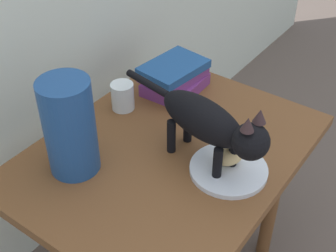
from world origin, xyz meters
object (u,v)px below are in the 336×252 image
(cat, at_px, (211,124))
(side_table, at_px, (168,166))
(bread_roll, at_px, (228,155))
(green_vase, at_px, (70,127))
(candle_jar, at_px, (123,98))
(book_stack, at_px, (174,77))
(plate, at_px, (229,169))

(cat, bearing_deg, side_table, 97.20)
(bread_roll, bearing_deg, green_vase, 125.64)
(cat, xyz_separation_m, green_vase, (-0.21, 0.28, -0.00))
(green_vase, bearing_deg, candle_jar, 14.24)
(book_stack, bearing_deg, cat, -130.59)
(cat, distance_m, book_stack, 0.38)
(side_table, xyz_separation_m, bread_roll, (0.03, -0.17, 0.10))
(green_vase, bearing_deg, bread_roll, -54.36)
(book_stack, xyz_separation_m, candle_jar, (-0.18, 0.07, -0.01))
(book_stack, bearing_deg, plate, -124.73)
(plate, bearing_deg, cat, 93.83)
(side_table, bearing_deg, bread_roll, -78.69)
(plate, xyz_separation_m, candle_jar, (0.06, 0.40, 0.03))
(plate, xyz_separation_m, book_stack, (0.23, 0.34, 0.04))
(bread_roll, bearing_deg, side_table, 101.31)
(book_stack, height_order, candle_jar, book_stack)
(cat, height_order, green_vase, green_vase)
(side_table, distance_m, green_vase, 0.32)
(cat, bearing_deg, book_stack, 49.41)
(bread_roll, height_order, candle_jar, candle_jar)
(candle_jar, bearing_deg, plate, -98.22)
(side_table, distance_m, book_stack, 0.32)
(side_table, distance_m, cat, 0.23)
(side_table, distance_m, bread_roll, 0.20)
(cat, bearing_deg, bread_roll, -68.88)
(green_vase, bearing_deg, side_table, -38.17)
(bread_roll, xyz_separation_m, cat, (-0.02, 0.05, 0.09))
(plate, xyz_separation_m, green_vase, (-0.22, 0.33, 0.12))
(side_table, xyz_separation_m, candle_jar, (0.08, 0.23, 0.10))
(side_table, height_order, plate, plate)
(plate, relative_size, green_vase, 0.78)
(side_table, height_order, cat, cat)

